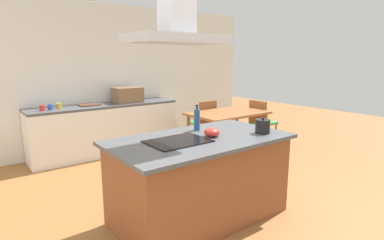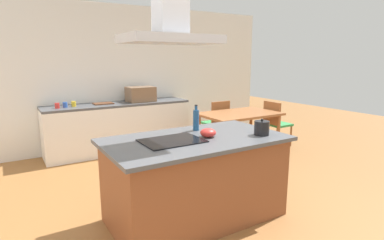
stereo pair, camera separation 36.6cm
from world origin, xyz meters
name	(u,v)px [view 1 (the left image)]	position (x,y,z in m)	size (l,w,h in m)	color
ground	(136,176)	(0.00, 1.50, 0.00)	(16.00, 16.00, 0.00)	#936033
wall_back	(89,78)	(0.00, 3.25, 1.35)	(7.20, 0.10, 2.70)	white
kitchen_island	(200,178)	(0.00, 0.00, 0.45)	(1.89, 1.06, 0.90)	brown
cooktop	(178,141)	(-0.28, 0.00, 0.91)	(0.60, 0.44, 0.01)	black
tea_kettle	(263,126)	(0.68, -0.26, 0.98)	(0.21, 0.16, 0.18)	black
olive_oil_bottle	(197,119)	(0.19, 0.29, 1.03)	(0.07, 0.07, 0.30)	navy
mixing_bowl	(212,132)	(0.13, -0.04, 0.95)	(0.17, 0.17, 0.09)	red
back_counter	(106,129)	(0.12, 2.88, 0.45)	(2.64, 0.62, 0.90)	white
countertop_microwave	(127,95)	(0.57, 2.88, 1.04)	(0.50, 0.38, 0.28)	brown
coffee_mug_red	(42,108)	(-0.93, 2.82, 0.95)	(0.08, 0.08, 0.09)	red
coffee_mug_blue	(50,107)	(-0.80, 2.85, 0.95)	(0.08, 0.08, 0.09)	#2D56B2
coffee_mug_yellow	(59,106)	(-0.66, 2.88, 0.95)	(0.08, 0.08, 0.09)	gold
cutting_board	(89,105)	(-0.14, 2.93, 0.91)	(0.34, 0.24, 0.02)	#59331E
dining_table	(228,117)	(1.92, 1.59, 0.67)	(1.40, 0.90, 0.75)	#995B33
chair_facing_back_wall	(204,119)	(1.92, 2.25, 0.51)	(0.42, 0.42, 0.89)	#33934C
chair_at_right_end	(261,119)	(2.83, 1.59, 0.51)	(0.42, 0.42, 0.89)	#33934C
range_hood	(177,15)	(-0.28, 0.00, 2.10)	(0.90, 0.55, 0.78)	#ADADB2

